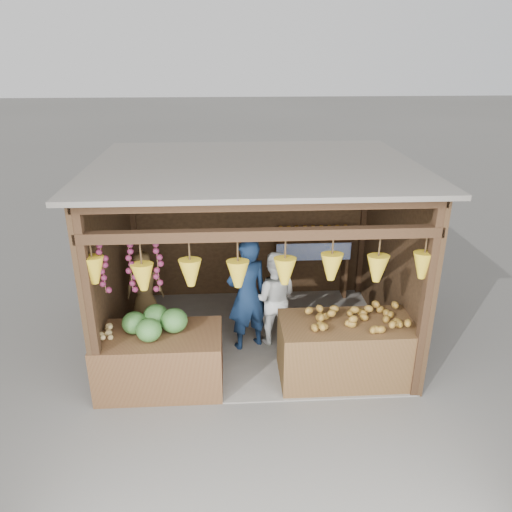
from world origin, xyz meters
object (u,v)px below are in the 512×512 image
at_px(man_standing, 247,295).
at_px(vendor_seated, 144,288).
at_px(woman_standing, 274,298).
at_px(counter_right, 345,350).
at_px(counter_left, 160,360).

xyz_separation_m(man_standing, vendor_seated, (-1.49, 0.37, -0.03)).
height_order(woman_standing, vendor_seated, woman_standing).
bearing_deg(counter_right, man_standing, 146.57).
xyz_separation_m(man_standing, woman_standing, (0.39, 0.13, -0.13)).
distance_m(counter_right, woman_standing, 1.31).
xyz_separation_m(counter_right, woman_standing, (-0.85, 0.95, 0.30)).
distance_m(counter_left, woman_standing, 1.86).
bearing_deg(woman_standing, man_standing, 27.08).
xyz_separation_m(counter_left, counter_right, (2.39, 0.04, 0.03)).
bearing_deg(woman_standing, vendor_seated, 1.07).
bearing_deg(man_standing, counter_left, 12.27).
bearing_deg(counter_left, woman_standing, 32.75).
bearing_deg(woman_standing, counter_right, 140.18).
height_order(counter_right, woman_standing, woman_standing).
distance_m(man_standing, vendor_seated, 1.54).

